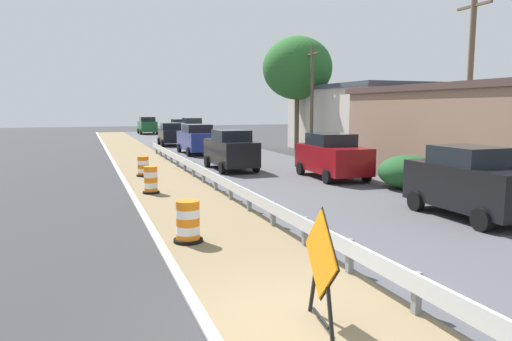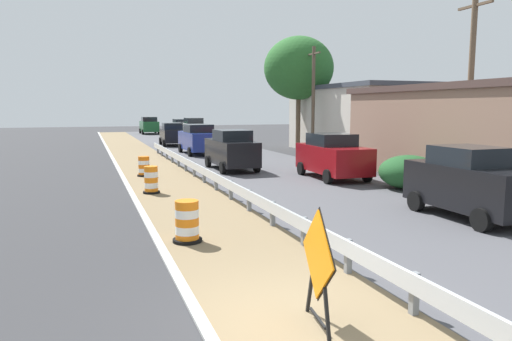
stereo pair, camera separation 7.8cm
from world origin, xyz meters
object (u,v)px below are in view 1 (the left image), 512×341
object	(u,v)px
utility_pole_near	(469,88)
car_distant_c	(181,128)
car_lead_far_lane	(197,139)
car_mid_far_lane	(470,183)
traffic_barrel_mid	(143,167)
traffic_barrel_close	(151,181)
car_trailing_near_lane	(192,129)
car_distant_b	(231,150)
utility_pole_mid	(312,99)
car_lead_near_lane	(147,125)
car_trailing_far_lane	(171,134)
warning_sign_diamond	(321,261)
traffic_barrel_nearest	(188,223)
car_distant_a	(332,156)

from	to	relation	value
utility_pole_near	car_distant_c	bearing A→B (deg)	96.94
car_lead_far_lane	car_mid_far_lane	xyz separation A→B (m)	(3.26, -22.20, 0.01)
traffic_barrel_mid	car_mid_far_lane	world-z (taller)	car_mid_far_lane
traffic_barrel_close	utility_pole_near	world-z (taller)	utility_pole_near
car_trailing_near_lane	car_mid_far_lane	distance (m)	36.91
traffic_barrel_close	car_distant_b	xyz separation A→B (m)	(4.95, 5.64, 0.59)
traffic_barrel_mid	utility_pole_mid	bearing A→B (deg)	29.75
car_distant_b	car_distant_c	bearing A→B (deg)	-6.26
car_lead_near_lane	car_distant_c	world-z (taller)	car_lead_near_lane
car_mid_far_lane	car_trailing_far_lane	xyz separation A→B (m)	(-3.69, 30.42, -0.09)
warning_sign_diamond	traffic_barrel_nearest	xyz separation A→B (m)	(-0.94, 5.18, -0.56)
car_mid_far_lane	car_distant_a	distance (m)	8.58
warning_sign_diamond	car_trailing_near_lane	distance (m)	42.39
warning_sign_diamond	traffic_barrel_mid	bearing A→B (deg)	-79.51
warning_sign_diamond	car_distant_b	world-z (taller)	car_distant_b
traffic_barrel_close	utility_pole_near	xyz separation A→B (m)	(12.82, -2.66, 3.64)
utility_pole_mid	car_mid_far_lane	bearing A→B (deg)	-102.84
traffic_barrel_mid	car_mid_far_lane	distance (m)	14.73
car_trailing_far_lane	utility_pole_near	size ratio (longest dim) A/B	0.52
car_trailing_near_lane	car_distant_b	distance (m)	24.04
car_distant_c	car_lead_near_lane	bearing A→B (deg)	-156.79
car_mid_far_lane	warning_sign_diamond	bearing A→B (deg)	-56.67
car_mid_far_lane	traffic_barrel_close	bearing A→B (deg)	-130.61
car_trailing_far_lane	car_distant_b	world-z (taller)	car_distant_b
traffic_barrel_close	car_distant_c	xyz separation A→B (m)	(8.14, 35.82, 0.51)
car_lead_near_lane	car_lead_far_lane	xyz separation A→B (m)	(-0.00, -27.49, -0.00)
car_lead_far_lane	warning_sign_diamond	bearing A→B (deg)	170.12
car_mid_far_lane	traffic_barrel_nearest	bearing A→B (deg)	-91.52
warning_sign_diamond	car_distant_a	xyz separation A→B (m)	(7.65, 13.44, 0.02)
car_mid_far_lane	car_distant_c	xyz separation A→B (m)	(-0.33, 43.26, -0.09)
car_trailing_near_lane	car_lead_far_lane	xyz separation A→B (m)	(-2.92, -14.71, -0.05)
traffic_barrel_nearest	car_distant_c	distance (m)	43.70
traffic_barrel_mid	car_distant_a	size ratio (longest dim) A/B	0.21
car_trailing_far_lane	car_distant_c	size ratio (longest dim) A/B	0.87
warning_sign_diamond	traffic_barrel_close	distance (m)	12.34
traffic_barrel_close	car_trailing_far_lane	xyz separation A→B (m)	(4.78, 22.98, 0.51)
car_lead_near_lane	car_trailing_near_lane	world-z (taller)	car_trailing_near_lane
traffic_barrel_mid	car_distant_a	bearing A→B (deg)	-23.72
car_distant_b	car_distant_c	world-z (taller)	car_distant_b
traffic_barrel_mid	car_lead_near_lane	size ratio (longest dim) A/B	0.21
car_mid_far_lane	car_distant_a	world-z (taller)	car_mid_far_lane
traffic_barrel_nearest	car_lead_far_lane	distance (m)	22.50
warning_sign_diamond	car_trailing_near_lane	world-z (taller)	car_trailing_near_lane
car_mid_far_lane	car_distant_c	world-z (taller)	car_mid_far_lane
car_trailing_far_lane	car_lead_near_lane	bearing A→B (deg)	0.87
car_distant_b	utility_pole_mid	size ratio (longest dim) A/B	0.60
traffic_barrel_close	car_trailing_far_lane	size ratio (longest dim) A/B	0.26
car_distant_c	car_trailing_far_lane	bearing A→B (deg)	-15.98
traffic_barrel_close	car_trailing_near_lane	world-z (taller)	car_trailing_near_lane
car_lead_near_lane	car_distant_a	size ratio (longest dim) A/B	0.99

